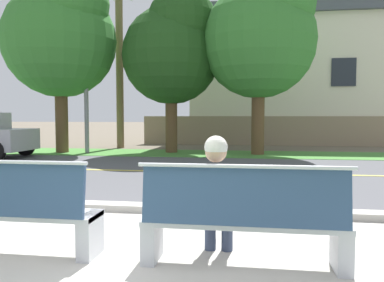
{
  "coord_description": "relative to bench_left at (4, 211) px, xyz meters",
  "views": [
    {
      "loc": [
        1.27,
        -3.3,
        1.45
      ],
      "look_at": [
        0.28,
        3.42,
        1.0
      ],
      "focal_mm": 36.77,
      "sensor_mm": 36.0,
      "label": 1
    }
  ],
  "objects": [
    {
      "name": "ground_plane",
      "position": [
        1.22,
        7.65,
        -0.46
      ],
      "size": [
        140.0,
        140.0,
        0.0
      ],
      "primitive_type": "plane",
      "color": "#665B4C"
    },
    {
      "name": "bench_left",
      "position": [
        0.0,
        0.0,
        0.0
      ],
      "size": [
        1.94,
        0.48,
        1.01
      ],
      "color": "silver",
      "rests_on": "ground_plane"
    },
    {
      "name": "shade_tree_centre",
      "position": [
        2.9,
        10.86,
        3.95
      ],
      "size": [
        4.12,
        4.12,
        6.8
      ],
      "color": "brown",
      "rests_on": "ground_plane"
    },
    {
      "name": "curb_edge",
      "position": [
        1.22,
        2.0,
        -0.41
      ],
      "size": [
        44.0,
        0.3,
        0.11
      ],
      "primitive_type": "cube",
      "color": "#ADA89E",
      "rests_on": "ground_plane"
    },
    {
      "name": "street_asphalt",
      "position": [
        1.22,
        6.15,
        -0.46
      ],
      "size": [
        52.0,
        8.0,
        0.01
      ],
      "primitive_type": "cube",
      "color": "#515156",
      "rests_on": "ground_plane"
    },
    {
      "name": "far_verge_grass",
      "position": [
        1.22,
        10.95,
        -0.45
      ],
      "size": [
        48.0,
        2.8,
        0.02
      ],
      "primitive_type": "cube",
      "color": "#478438",
      "rests_on": "ground_plane"
    },
    {
      "name": "shade_tree_left",
      "position": [
        -0.41,
        11.16,
        3.54
      ],
      "size": [
        3.74,
        3.74,
        6.17
      ],
      "color": "brown",
      "rests_on": "ground_plane"
    },
    {
      "name": "road_centre_line",
      "position": [
        1.22,
        6.15,
        -0.45
      ],
      "size": [
        48.0,
        0.14,
        0.01
      ],
      "primitive_type": "cube",
      "color": "#E0CC4C",
      "rests_on": "ground_plane"
    },
    {
      "name": "seated_person_white",
      "position": [
        2.17,
        0.17,
        0.22
      ],
      "size": [
        0.52,
        0.68,
        1.25
      ],
      "color": "#333D56",
      "rests_on": "ground_plane"
    },
    {
      "name": "shade_tree_far_left",
      "position": [
        -4.57,
        10.52,
        4.11
      ],
      "size": [
        4.26,
        4.26,
        7.03
      ],
      "color": "brown",
      "rests_on": "ground_plane"
    },
    {
      "name": "palm_tree_tall",
      "position": [
        -3.2,
        13.07,
        5.67
      ],
      "size": [
        2.09,
        1.98,
        7.62
      ],
      "color": "brown",
      "rests_on": "ground_plane"
    },
    {
      "name": "bench_right",
      "position": [
        2.44,
        0.0,
        0.0
      ],
      "size": [
        1.94,
        0.48,
        1.01
      ],
      "color": "silver",
      "rests_on": "ground_plane"
    },
    {
      "name": "sidewalk_pavement",
      "position": [
        1.22,
        0.05,
        -0.45
      ],
      "size": [
        44.0,
        3.6,
        0.01
      ],
      "primitive_type": "cube",
      "color": "#B7B2A8",
      "rests_on": "ground_plane"
    },
    {
      "name": "house_across_street",
      "position": [
        4.5,
        18.79,
        3.02
      ],
      "size": [
        10.79,
        6.91,
        6.86
      ],
      "color": "beige",
      "rests_on": "ground_plane"
    },
    {
      "name": "garden_wall",
      "position": [
        3.73,
        15.59,
        0.24
      ],
      "size": [
        13.0,
        0.36,
        1.4
      ],
      "primitive_type": "cube",
      "color": "gray",
      "rests_on": "ground_plane"
    },
    {
      "name": "streetlamp",
      "position": [
        -3.67,
        10.73,
        4.0
      ],
      "size": [
        0.24,
        2.1,
        7.88
      ],
      "color": "gray",
      "rests_on": "ground_plane"
    }
  ]
}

